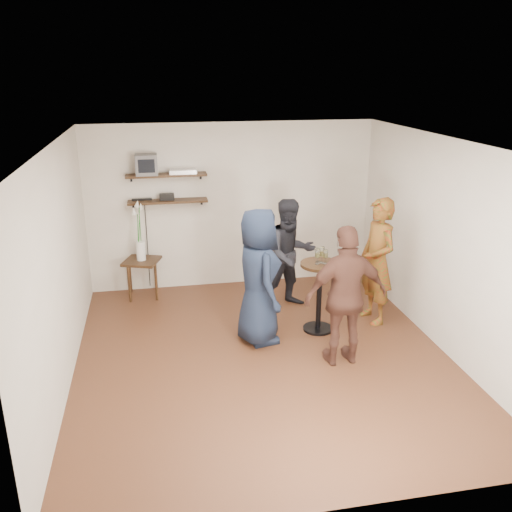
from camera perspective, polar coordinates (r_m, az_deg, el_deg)
The scene contains 18 objects.
room at distance 6.23m, azimuth 0.82°, elevation -0.13°, with size 4.58×5.08×2.68m.
shelf_upper at distance 8.27m, azimuth -9.42°, elevation 8.41°, with size 1.20×0.25×0.04m, color black.
shelf_lower at distance 8.36m, azimuth -9.27°, elevation 5.71°, with size 1.20×0.25×0.04m, color black.
crt_monitor at distance 8.24m, azimuth -11.46°, elevation 9.43°, with size 0.32×0.30×0.30m, color #59595B.
dvd_deck at distance 8.27m, azimuth -7.73°, elevation 8.82°, with size 0.40×0.24×0.06m, color silver.
radio at distance 8.34m, azimuth -9.37°, elevation 6.16°, with size 0.22×0.10×0.10m, color black.
power_strip at distance 8.40m, azimuth -11.93°, elevation 5.84°, with size 0.30×0.05×0.03m, color black.
side_table at distance 8.46m, azimuth -11.92°, elevation -1.03°, with size 0.63×0.63×0.60m.
vase_lilies at distance 8.33m, azimuth -12.11°, elevation 1.55°, with size 0.19×0.20×0.96m.
drinks_table at distance 7.22m, azimuth 6.70°, elevation -3.31°, with size 0.53×0.53×0.96m.
wine_glass_fl at distance 7.01m, azimuth 6.50°, elevation 0.21°, with size 0.07×0.07×0.20m.
wine_glass_fr at distance 7.03m, azimuth 7.33°, elevation 0.17°, with size 0.06×0.06×0.19m.
wine_glass_bl at distance 7.10m, azimuth 6.55°, elevation 0.37°, with size 0.06×0.06×0.19m.
wine_glass_br at distance 7.05m, azimuth 6.97°, elevation 0.40°, with size 0.07×0.07×0.22m.
person_plaid at distance 7.53m, azimuth 12.63°, elevation -0.54°, with size 0.64×0.42×1.76m, color #AB2013.
person_dark at distance 7.85m, azimuth 3.63°, elevation 0.20°, with size 0.79×0.62×1.63m, color black.
person_navy at distance 6.80m, azimuth 0.24°, elevation -2.20°, with size 0.86×0.56×1.76m, color #161E32.
person_brown at distance 6.39m, azimuth 9.45°, elevation -4.21°, with size 1.00×0.42×1.70m, color #4C2A20.
Camera 1 is at (-1.19, -5.76, 3.36)m, focal length 38.00 mm.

